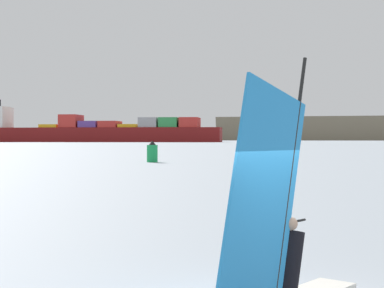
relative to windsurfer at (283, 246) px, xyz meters
The scene contains 4 objects.
windsurfer is the anchor object (origin of this frame).
cargo_ship 504.47m from the windsurfer, 110.57° to the left, with size 209.27×38.41×34.74m.
distant_headland 1242.79m from the windsurfer, 103.15° to the left, with size 1091.32×449.45×37.17m, color #756B56.
channel_buoy 62.24m from the windsurfer, 106.65° to the left, with size 1.23×1.23×2.47m.
Camera 1 is at (0.73, -9.78, 2.68)m, focal length 59.13 mm.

